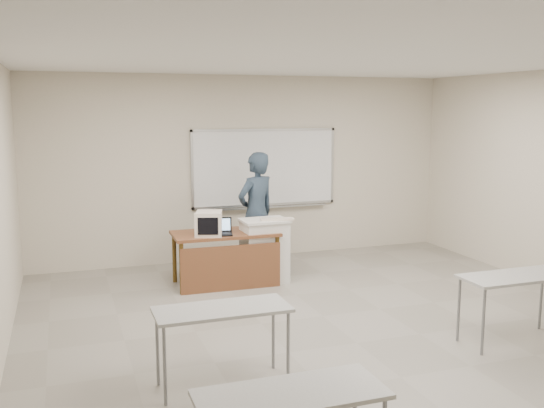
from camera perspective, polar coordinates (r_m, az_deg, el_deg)
name	(u,v)px	position (r m, az deg, el deg)	size (l,w,h in m)	color
floor	(357,343)	(6.68, 7.98, -12.86)	(7.00, 8.00, 0.01)	gray
whiteboard	(265,169)	(10.03, -0.68, 3.33)	(2.48, 0.10, 1.31)	white
student_desks	(432,325)	(5.36, 14.86, -10.98)	(4.40, 2.20, 0.73)	#A9AAA4
instructor_desk	(227,248)	(8.48, -4.23, -4.13)	(1.47, 0.73, 0.75)	maroon
podium	(264,251)	(8.67, -0.71, -4.41)	(0.66, 0.48, 0.92)	silver
crt_monitor	(210,223)	(8.34, -5.90, -1.83)	(0.36, 0.41, 0.34)	beige
laptop	(220,230)	(8.39, -4.89, -2.50)	(0.30, 0.28, 0.22)	black
mouse	(267,231)	(8.51, -0.51, -2.56)	(0.09, 0.06, 0.03)	#BBBCC4
keyboard	(277,219)	(8.51, 0.50, -1.44)	(0.47, 0.16, 0.03)	beige
presenter	(256,213)	(9.09, -1.50, -0.85)	(0.67, 0.44, 1.83)	black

